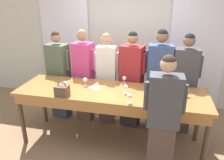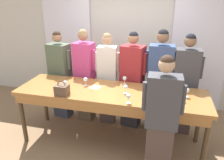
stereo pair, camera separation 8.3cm
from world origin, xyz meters
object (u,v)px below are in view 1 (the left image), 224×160
(guest_beige_cap, at_px, (184,85))
(wine_glass_front_right, at_px, (183,94))
(wine_glass_front_mid, at_px, (126,87))
(wine_glass_back_mid, at_px, (85,80))
(guest_olive_jacket, at_px, (59,76))
(guest_navy_coat, at_px, (159,81))
(tasting_bar, at_px, (110,96))
(wine_glass_center_right, at_px, (129,96))
(wine_glass_center_left, at_px, (124,78))
(host_pouring, at_px, (163,121))
(guest_cream_sweater, at_px, (107,79))
(guest_striped_shirt, at_px, (131,81))
(wine_glass_front_left, at_px, (65,83))
(handbag, at_px, (62,90))
(guest_pink_top, at_px, (84,76))
(wine_glass_center_mid, at_px, (187,90))
(wine_bottle, at_px, (160,90))
(wine_glass_back_left, at_px, (177,102))

(guest_beige_cap, bearing_deg, wine_glass_front_right, -96.37)
(wine_glass_front_mid, bearing_deg, wine_glass_back_mid, 168.26)
(guest_olive_jacket, xyz_separation_m, guest_navy_coat, (1.90, 0.00, 0.07))
(tasting_bar, relative_size, wine_glass_center_right, 21.37)
(wine_glass_center_left, relative_size, wine_glass_back_mid, 1.00)
(wine_glass_back_mid, height_order, host_pouring, host_pouring)
(guest_cream_sweater, height_order, guest_navy_coat, guest_navy_coat)
(wine_glass_center_right, height_order, guest_striped_shirt, guest_striped_shirt)
(tasting_bar, bearing_deg, wine_glass_front_left, -174.03)
(handbag, height_order, guest_cream_sweater, guest_cream_sweater)
(handbag, distance_m, guest_pink_top, 0.95)
(wine_glass_front_mid, distance_m, wine_glass_center_right, 0.32)
(wine_glass_center_right, relative_size, guest_beige_cap, 0.08)
(wine_glass_front_right, xyz_separation_m, guest_cream_sweater, (-1.30, 0.70, -0.15))
(wine_glass_back_mid, height_order, guest_beige_cap, guest_beige_cap)
(guest_cream_sweater, bearing_deg, guest_striped_shirt, -0.00)
(handbag, distance_m, guest_beige_cap, 2.06)
(wine_glass_front_left, height_order, wine_glass_center_mid, same)
(wine_glass_center_mid, relative_size, guest_olive_jacket, 0.08)
(handbag, height_order, wine_glass_back_mid, handbag)
(wine_glass_front_right, relative_size, guest_beige_cap, 0.08)
(handbag, height_order, wine_glass_front_mid, handbag)
(wine_glass_front_right, distance_m, guest_olive_jacket, 2.37)
(wine_glass_front_right, relative_size, wine_glass_center_mid, 1.00)
(wine_bottle, height_order, wine_glass_back_mid, wine_bottle)
(wine_glass_front_mid, bearing_deg, tasting_bar, 177.28)
(wine_glass_center_left, bearing_deg, wine_glass_front_mid, -76.61)
(wine_glass_front_mid, height_order, wine_glass_front_right, same)
(wine_glass_center_left, bearing_deg, wine_glass_center_right, -74.29)
(wine_glass_back_left, height_order, guest_pink_top, guest_pink_top)
(guest_olive_jacket, xyz_separation_m, guest_cream_sweater, (0.96, 0.00, 0.03))
(wine_glass_center_mid, distance_m, guest_navy_coat, 0.70)
(wine_bottle, relative_size, guest_beige_cap, 0.17)
(handbag, distance_m, wine_glass_front_left, 0.23)
(host_pouring, bearing_deg, guest_pink_top, 140.07)
(wine_glass_center_mid, bearing_deg, guest_beige_cap, 88.88)
(tasting_bar, height_order, wine_glass_front_left, wine_glass_front_left)
(tasting_bar, xyz_separation_m, host_pouring, (0.81, -0.60, 0.02))
(wine_glass_front_left, relative_size, wine_glass_back_mid, 1.00)
(wine_glass_center_left, xyz_separation_m, guest_striped_shirt, (0.08, 0.29, -0.15))
(wine_glass_center_left, height_order, guest_olive_jacket, guest_olive_jacket)
(wine_glass_back_mid, xyz_separation_m, guest_striped_shirt, (0.70, 0.50, -0.15))
(wine_glass_center_left, bearing_deg, tasting_bar, -114.44)
(wine_glass_front_left, xyz_separation_m, guest_olive_jacket, (-0.46, 0.72, -0.17))
(wine_bottle, xyz_separation_m, wine_glass_center_right, (-0.41, -0.29, -0.01))
(wine_glass_front_left, distance_m, wine_glass_front_mid, 0.97)
(wine_glass_front_left, xyz_separation_m, wine_glass_center_left, (0.88, 0.42, -0.00))
(wine_glass_center_left, height_order, guest_beige_cap, guest_beige_cap)
(wine_glass_center_right, relative_size, host_pouring, 0.08)
(wine_glass_center_mid, bearing_deg, guest_navy_coat, 127.16)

